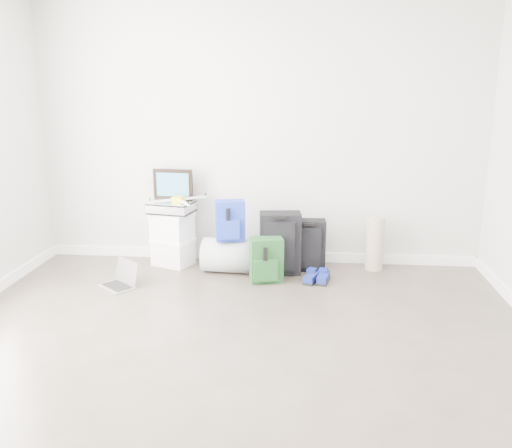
# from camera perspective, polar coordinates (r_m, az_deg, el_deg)

# --- Properties ---
(ground) EXTENTS (5.00, 5.00, 0.00)m
(ground) POSITION_cam_1_polar(r_m,az_deg,el_deg) (3.50, -3.56, -16.71)
(ground) COLOR #3C342C
(ground) RESTS_ON ground
(room_envelope) EXTENTS (4.52, 5.02, 2.71)m
(room_envelope) POSITION_cam_1_polar(r_m,az_deg,el_deg) (3.01, -4.04, 12.75)
(room_envelope) COLOR beige
(room_envelope) RESTS_ON ground
(boxes_stack) EXTENTS (0.47, 0.43, 0.55)m
(boxes_stack) POSITION_cam_1_polar(r_m,az_deg,el_deg) (5.60, -8.76, -1.55)
(boxes_stack) COLOR white
(boxes_stack) RESTS_ON ground
(briefcase) EXTENTS (0.47, 0.38, 0.12)m
(briefcase) POSITION_cam_1_polar(r_m,az_deg,el_deg) (5.52, -8.89, 1.76)
(briefcase) COLOR #B2B2B7
(briefcase) RESTS_ON boxes_stack
(painting) EXTENTS (0.41, 0.07, 0.31)m
(painting) POSITION_cam_1_polar(r_m,az_deg,el_deg) (5.57, -8.74, 4.14)
(painting) COLOR black
(painting) RESTS_ON briefcase
(drone) EXTENTS (0.52, 0.52, 0.05)m
(drone) POSITION_cam_1_polar(r_m,az_deg,el_deg) (5.47, -8.17, 2.59)
(drone) COLOR gold
(drone) RESTS_ON briefcase
(duffel_bag) EXTENTS (0.57, 0.38, 0.34)m
(duffel_bag) POSITION_cam_1_polar(r_m,az_deg,el_deg) (5.36, -2.68, -3.34)
(duffel_bag) COLOR gray
(duffel_bag) RESTS_ON ground
(blue_backpack) EXTENTS (0.31, 0.26, 0.39)m
(blue_backpack) POSITION_cam_1_polar(r_m,az_deg,el_deg) (5.23, -2.77, 0.28)
(blue_backpack) COLOR #172998
(blue_backpack) RESTS_ON duffel_bag
(large_suitcase) EXTENTS (0.42, 0.30, 0.61)m
(large_suitcase) POSITION_cam_1_polar(r_m,az_deg,el_deg) (5.28, 2.54, -2.05)
(large_suitcase) COLOR black
(large_suitcase) RESTS_ON ground
(green_backpack) EXTENTS (0.33, 0.28, 0.42)m
(green_backpack) POSITION_cam_1_polar(r_m,az_deg,el_deg) (5.09, 1.09, -3.89)
(green_backpack) COLOR #153B1A
(green_backpack) RESTS_ON ground
(carry_on) EXTENTS (0.33, 0.23, 0.51)m
(carry_on) POSITION_cam_1_polar(r_m,az_deg,el_deg) (5.42, 5.56, -2.23)
(carry_on) COLOR black
(carry_on) RESTS_ON ground
(shoes) EXTENTS (0.26, 0.26, 0.08)m
(shoes) POSITION_cam_1_polar(r_m,az_deg,el_deg) (5.16, 6.50, -5.67)
(shoes) COLOR black
(shoes) RESTS_ON ground
(rolled_rug) EXTENTS (0.18, 0.18, 0.54)m
(rolled_rug) POSITION_cam_1_polar(r_m,az_deg,el_deg) (5.53, 12.40, -2.00)
(rolled_rug) COLOR tan
(rolled_rug) RESTS_ON ground
(laptop) EXTENTS (0.40, 0.39, 0.23)m
(laptop) POSITION_cam_1_polar(r_m,az_deg,el_deg) (5.16, -14.05, -5.79)
(laptop) COLOR #B9B9BE
(laptop) RESTS_ON ground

